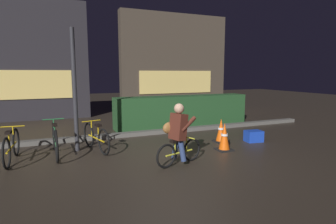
# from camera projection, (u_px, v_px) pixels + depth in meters

# --- Properties ---
(ground_plane) EXTENTS (40.00, 40.00, 0.00)m
(ground_plane) POSITION_uv_depth(u_px,v_px,m) (170.00, 155.00, 6.16)
(ground_plane) COLOR #2D261E
(sidewalk_curb) EXTENTS (12.00, 0.24, 0.12)m
(sidewalk_curb) POSITION_uv_depth(u_px,v_px,m) (141.00, 133.00, 8.17)
(sidewalk_curb) COLOR #56544F
(sidewalk_curb) RESTS_ON ground
(hedge_row) EXTENTS (4.80, 0.70, 1.05)m
(hedge_row) POSITION_uv_depth(u_px,v_px,m) (183.00, 111.00, 9.61)
(hedge_row) COLOR #214723
(hedge_row) RESTS_ON ground
(storefront_left) EXTENTS (4.59, 0.54, 4.67)m
(storefront_left) POSITION_uv_depth(u_px,v_px,m) (26.00, 60.00, 10.53)
(storefront_left) COLOR #262328
(storefront_left) RESTS_ON ground
(storefront_right) EXTENTS (5.50, 0.54, 4.71)m
(storefront_right) POSITION_uv_depth(u_px,v_px,m) (175.00, 63.00, 13.67)
(storefront_right) COLOR #42382D
(storefront_right) RESTS_ON ground
(street_post) EXTENTS (0.10, 0.10, 2.86)m
(street_post) POSITION_uv_depth(u_px,v_px,m) (75.00, 91.00, 6.34)
(street_post) COLOR #2D2D33
(street_post) RESTS_ON ground
(parked_bike_leftmost) EXTENTS (0.46, 1.55, 0.72)m
(parked_bike_leftmost) POSITION_uv_depth(u_px,v_px,m) (12.00, 147.00, 5.68)
(parked_bike_leftmost) COLOR black
(parked_bike_leftmost) RESTS_ON ground
(parked_bike_left_mid) EXTENTS (0.46, 1.74, 0.80)m
(parked_bike_left_mid) POSITION_uv_depth(u_px,v_px,m) (55.00, 140.00, 6.09)
(parked_bike_left_mid) COLOR black
(parked_bike_left_mid) RESTS_ON ground
(parked_bike_center_left) EXTENTS (0.50, 1.47, 0.70)m
(parked_bike_center_left) POSITION_uv_depth(u_px,v_px,m) (96.00, 138.00, 6.51)
(parked_bike_center_left) COLOR black
(parked_bike_center_left) RESTS_ON ground
(traffic_cone_near) EXTENTS (0.36, 0.36, 0.67)m
(traffic_cone_near) POSITION_uv_depth(u_px,v_px,m) (224.00, 137.00, 6.55)
(traffic_cone_near) COLOR black
(traffic_cone_near) RESTS_ON ground
(traffic_cone_far) EXTENTS (0.36, 0.36, 0.63)m
(traffic_cone_far) POSITION_uv_depth(u_px,v_px,m) (221.00, 131.00, 7.37)
(traffic_cone_far) COLOR black
(traffic_cone_far) RESTS_ON ground
(blue_crate) EXTENTS (0.48, 0.37, 0.30)m
(blue_crate) POSITION_uv_depth(u_px,v_px,m) (254.00, 136.00, 7.40)
(blue_crate) COLOR #193DB7
(blue_crate) RESTS_ON ground
(cyclist) EXTENTS (1.15, 0.50, 1.25)m
(cyclist) POSITION_uv_depth(u_px,v_px,m) (178.00, 134.00, 5.49)
(cyclist) COLOR black
(cyclist) RESTS_ON ground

